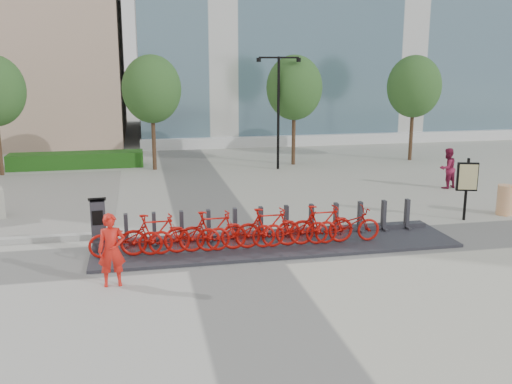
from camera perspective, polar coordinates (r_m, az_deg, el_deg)
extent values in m
plane|color=#A9A895|center=(14.79, -2.62, -5.99)|extent=(120.00, 120.00, 0.00)
cube|color=#1C410F|center=(27.53, -17.49, 3.06)|extent=(6.00, 1.20, 0.70)
cylinder|color=#523725|center=(26.04, -10.20, 5.48)|extent=(0.18, 0.18, 3.00)
ellipsoid|color=#345F27|center=(25.85, -10.39, 10.09)|extent=(2.60, 2.60, 2.99)
cylinder|color=#523725|center=(27.00, 3.79, 5.92)|extent=(0.18, 0.18, 3.00)
ellipsoid|color=#345F27|center=(26.83, 3.85, 10.37)|extent=(2.60, 2.60, 2.99)
cylinder|color=#523725|center=(29.18, 15.28, 6.01)|extent=(0.18, 0.18, 3.00)
ellipsoid|color=#345F27|center=(29.02, 15.53, 10.13)|extent=(2.60, 2.60, 2.99)
cylinder|color=black|center=(25.68, 2.25, 7.81)|extent=(0.12, 0.12, 5.00)
cube|color=black|center=(25.47, 1.29, 13.30)|extent=(0.90, 0.08, 0.08)
cube|color=black|center=(25.69, 3.30, 13.28)|extent=(0.90, 0.08, 0.08)
cylinder|color=black|center=(25.38, 0.27, 13.08)|extent=(0.20, 0.20, 0.18)
cylinder|color=black|center=(25.81, 4.29, 13.04)|extent=(0.20, 0.20, 0.18)
cube|color=#28282E|center=(15.30, 2.02, -5.18)|extent=(9.60, 2.40, 0.08)
imported|color=#A60C06|center=(14.41, -12.90, -4.52)|extent=(1.80, 0.63, 0.95)
imported|color=#A60C06|center=(14.40, -10.04, -4.19)|extent=(1.75, 0.49, 1.05)
imported|color=#A60C06|center=(14.45, -7.17, -4.25)|extent=(1.80, 0.63, 0.95)
imported|color=#A60C06|center=(14.50, -4.33, -3.90)|extent=(1.75, 0.49, 1.05)
imported|color=#A60C06|center=(14.62, -1.53, -3.94)|extent=(1.80, 0.63, 0.95)
imported|color=#A60C06|center=(14.74, 1.23, -3.58)|extent=(1.75, 0.49, 1.05)
imported|color=#A60C06|center=(14.93, 3.93, -3.60)|extent=(1.80, 0.63, 0.95)
imported|color=#A60C06|center=(15.12, 6.57, -3.24)|extent=(1.75, 0.49, 1.05)
imported|color=#A60C06|center=(15.37, 9.11, -3.25)|extent=(1.80, 0.63, 0.95)
cube|color=#2E2D34|center=(14.97, -15.46, -3.29)|extent=(0.39, 0.34, 1.31)
cube|color=black|center=(14.80, -15.62, -0.71)|extent=(0.46, 0.40, 0.17)
cube|color=black|center=(14.74, -15.56, -2.51)|extent=(0.26, 0.04, 0.37)
imported|color=red|center=(12.78, -14.24, -5.65)|extent=(0.61, 0.42, 1.62)
imported|color=maroon|center=(23.13, 18.59, 2.27)|extent=(0.91, 0.80, 1.56)
cylinder|color=orange|center=(19.83, 23.64, -0.73)|extent=(0.66, 0.66, 0.96)
cylinder|color=black|center=(18.59, 20.28, 0.25)|extent=(0.09, 0.09, 1.94)
cube|color=black|center=(18.51, 20.37, 1.44)|extent=(0.63, 0.27, 0.88)
cube|color=tan|center=(18.47, 20.46, 1.41)|extent=(0.53, 0.18, 0.77)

